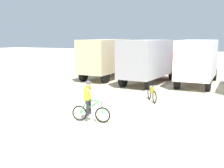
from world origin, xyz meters
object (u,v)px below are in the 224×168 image
(cyclist_orange_shirt, at_px, (89,103))
(box_truck_tan_camper, at_px, (108,57))
(box_truck_grey_hauler, at_px, (149,59))
(box_truck_avon_van, at_px, (198,60))
(bicycle_spare, at_px, (152,94))

(cyclist_orange_shirt, bearing_deg, box_truck_tan_camper, 111.89)
(box_truck_grey_hauler, bearing_deg, cyclist_orange_shirt, -86.56)
(box_truck_tan_camper, xyz_separation_m, cyclist_orange_shirt, (4.62, -11.50, -1.03))
(box_truck_avon_van, bearing_deg, box_truck_grey_hauler, -165.48)
(box_truck_avon_van, height_order, cyclist_orange_shirt, box_truck_avon_van)
(box_truck_tan_camper, bearing_deg, box_truck_avon_van, -0.94)
(box_truck_avon_van, bearing_deg, box_truck_tan_camper, 179.06)
(box_truck_tan_camper, distance_m, box_truck_grey_hauler, 4.12)
(box_truck_grey_hauler, height_order, bicycle_spare, box_truck_grey_hauler)
(box_truck_tan_camper, relative_size, cyclist_orange_shirt, 3.77)
(box_truck_grey_hauler, distance_m, box_truck_avon_van, 3.65)
(bicycle_spare, bearing_deg, box_truck_grey_hauler, 109.20)
(cyclist_orange_shirt, bearing_deg, box_truck_grey_hauler, 93.44)
(box_truck_avon_van, xyz_separation_m, cyclist_orange_shirt, (-2.90, -11.37, -1.03))
(box_truck_grey_hauler, xyz_separation_m, cyclist_orange_shirt, (0.63, -10.46, -1.03))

